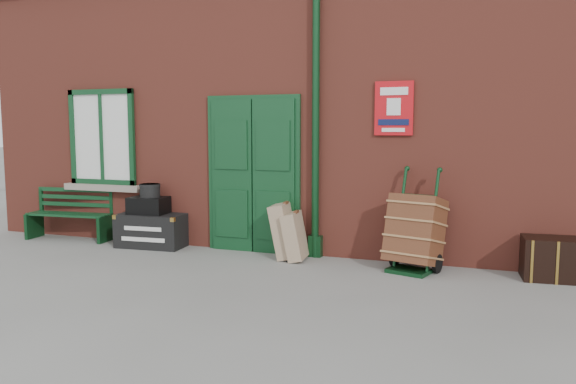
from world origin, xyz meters
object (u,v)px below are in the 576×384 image
at_px(dark_trunk, 553,259).
at_px(porter_trolley, 415,232).
at_px(houdini_trunk, 152,230).
at_px(bench, 71,213).

bearing_deg(dark_trunk, porter_trolley, 179.09).
xyz_separation_m(houdini_trunk, dark_trunk, (5.54, 0.00, 0.00)).
relative_size(bench, houdini_trunk, 1.40).
distance_m(bench, porter_trolley, 5.50).
height_order(bench, houdini_trunk, bench).
bearing_deg(bench, houdini_trunk, -7.75).
distance_m(bench, dark_trunk, 7.11).
bearing_deg(dark_trunk, houdini_trunk, 175.05).
distance_m(porter_trolley, dark_trunk, 1.63).
height_order(houdini_trunk, dark_trunk, same).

